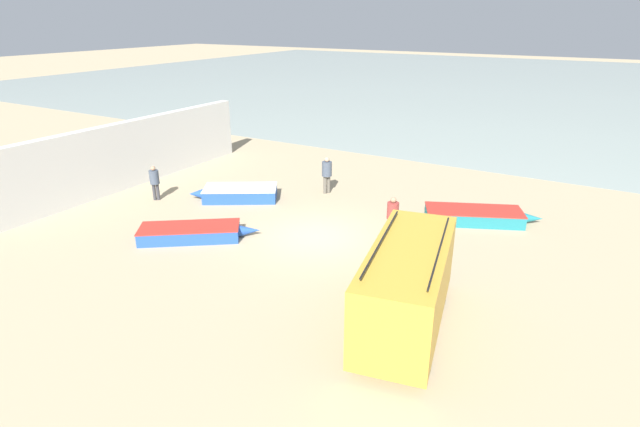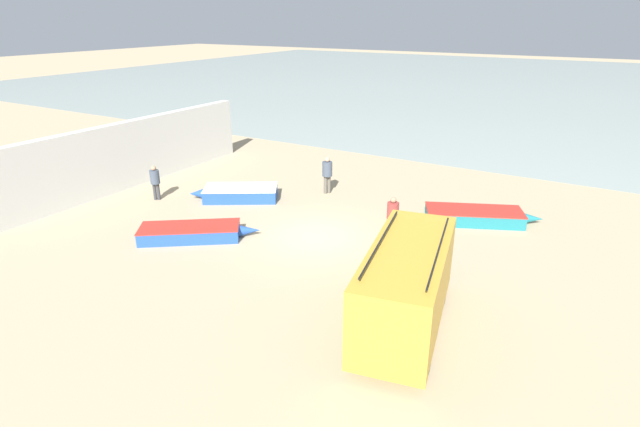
{
  "view_description": "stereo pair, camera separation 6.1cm",
  "coord_description": "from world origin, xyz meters",
  "views": [
    {
      "loc": [
        8.9,
        -14.95,
        7.92
      ],
      "look_at": [
        0.2,
        0.01,
        1.0
      ],
      "focal_mm": 28.0,
      "sensor_mm": 36.0,
      "label": 1
    },
    {
      "loc": [
        8.95,
        -14.92,
        7.92
      ],
      "look_at": [
        0.2,
        0.01,
        1.0
      ],
      "focal_mm": 28.0,
      "sensor_mm": 36.0,
      "label": 2
    }
  ],
  "objects": [
    {
      "name": "fishing_rowboat_1",
      "position": [
        -3.92,
        -2.45,
        0.26
      ],
      "size": [
        4.16,
        3.37,
        0.51
      ],
      "rotation": [
        0.0,
        0.0,
        0.63
      ],
      "color": "#234CA3",
      "rests_on": "ground_plane"
    },
    {
      "name": "fishing_rowboat_2",
      "position": [
        4.95,
        4.63,
        0.27
      ],
      "size": [
        4.67,
        2.92,
        0.53
      ],
      "rotation": [
        0.0,
        0.0,
        0.41
      ],
      "color": "#1E757F",
      "rests_on": "ground_plane"
    },
    {
      "name": "sea_water",
      "position": [
        0.0,
        52.0,
        0.0
      ],
      "size": [
        120.0,
        80.0,
        0.01
      ],
      "primitive_type": "cube",
      "color": "#99A89E",
      "rests_on": "ground_plane"
    },
    {
      "name": "fisherman_1",
      "position": [
        2.56,
        1.36,
        1.0
      ],
      "size": [
        0.44,
        0.44,
        1.66
      ],
      "rotation": [
        0.0,
        0.0,
        1.59
      ],
      "color": "navy",
      "rests_on": "ground_plane"
    },
    {
      "name": "fishing_rowboat_0",
      "position": [
        -5.23,
        1.83,
        0.29
      ],
      "size": [
        3.96,
        3.08,
        0.58
      ],
      "rotation": [
        0.0,
        0.0,
        3.69
      ],
      "color": "#234CA3",
      "rests_on": "ground_plane"
    },
    {
      "name": "ground_plane",
      "position": [
        0.0,
        0.0,
        0.0
      ],
      "size": [
        200.0,
        200.0,
        0.0
      ],
      "primitive_type": "plane",
      "color": "tan"
    },
    {
      "name": "harbor_wall",
      "position": [
        -11.05,
        1.0,
        1.59
      ],
      "size": [
        0.5,
        14.32,
        3.18
      ],
      "primitive_type": "cube",
      "color": "silver",
      "rests_on": "ground_plane"
    },
    {
      "name": "parked_van",
      "position": [
        5.1,
        -3.85,
        1.29
      ],
      "size": [
        2.86,
        5.56,
        2.5
      ],
      "rotation": [
        0.0,
        0.0,
        1.76
      ],
      "color": "gold",
      "rests_on": "ground_plane"
    },
    {
      "name": "fisherman_0",
      "position": [
        -8.41,
        -0.12,
        0.96
      ],
      "size": [
        0.42,
        0.42,
        1.61
      ],
      "rotation": [
        0.0,
        0.0,
        2.2
      ],
      "color": "#38383D",
      "rests_on": "ground_plane"
    },
    {
      "name": "fisherman_2",
      "position": [
        -2.11,
        4.62,
        1.06
      ],
      "size": [
        0.47,
        0.47,
        1.77
      ],
      "rotation": [
        0.0,
        0.0,
        2.44
      ],
      "color": "#5B564C",
      "rests_on": "ground_plane"
    }
  ]
}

